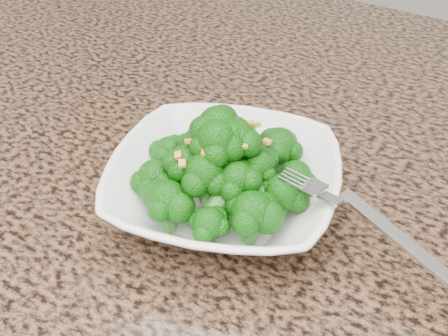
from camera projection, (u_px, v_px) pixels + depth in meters
The scene contains 5 objects.
granite_counter at pixel (202, 151), 0.68m from camera, with size 1.64×1.04×0.03m, color brown.
bowl at pixel (224, 186), 0.56m from camera, with size 0.22×0.22×0.06m, color white.
broccoli_pile at pixel (224, 134), 0.52m from camera, with size 0.20×0.20×0.07m, color #105B0A, non-canonical shape.
garlic_topping at pixel (224, 99), 0.49m from camera, with size 0.12×0.12×0.01m, color gold, non-canonical shape.
fork at pixel (334, 200), 0.49m from camera, with size 0.18×0.03×0.01m, color silver, non-canonical shape.
Camera 1 is at (0.32, -0.14, 1.28)m, focal length 45.00 mm.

